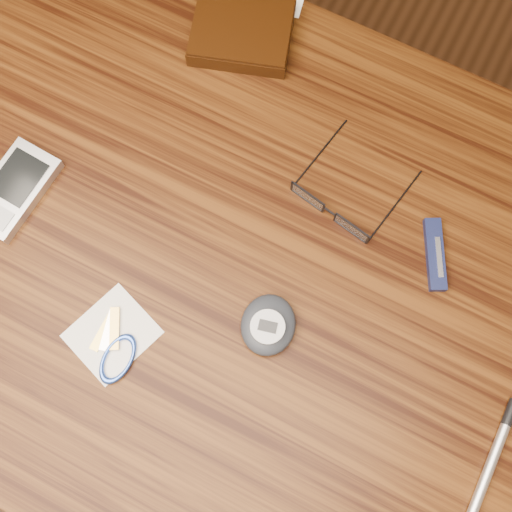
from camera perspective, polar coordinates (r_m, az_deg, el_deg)
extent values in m
plane|color=#472814|center=(1.48, -1.93, -7.39)|extent=(3.80, 3.80, 0.00)
cube|color=#3D1F09|center=(0.76, -3.72, 0.29)|extent=(1.00, 0.70, 0.03)
cylinder|color=#4C2814|center=(1.33, -14.11, 15.64)|extent=(0.05, 0.05, 0.71)
cube|color=black|center=(0.85, -1.26, 19.21)|extent=(0.15, 0.13, 0.02)
cube|color=black|center=(0.84, -1.28, 19.73)|extent=(0.15, 0.13, 0.00)
cube|color=black|center=(0.75, 4.61, 5.25)|extent=(0.05, 0.01, 0.02)
cube|color=silver|center=(0.75, 4.61, 5.25)|extent=(0.04, 0.01, 0.02)
cylinder|color=black|center=(0.79, 5.63, 9.00)|extent=(0.02, 0.11, 0.00)
cube|color=black|center=(0.74, 8.47, 2.45)|extent=(0.05, 0.01, 0.02)
cube|color=silver|center=(0.74, 8.47, 2.45)|extent=(0.04, 0.01, 0.02)
cylinder|color=black|center=(0.77, 12.19, 4.31)|extent=(0.02, 0.11, 0.00)
cube|color=black|center=(0.74, 6.57, 3.95)|extent=(0.02, 0.00, 0.00)
cube|color=#B7B8BC|center=(0.81, -20.75, 5.51)|extent=(0.07, 0.12, 0.02)
cube|color=black|center=(0.80, -20.39, 6.57)|extent=(0.05, 0.06, 0.00)
ellipsoid|color=#1F2229|center=(0.71, 1.10, -6.13)|extent=(0.08, 0.08, 0.02)
cylinder|color=#A8ABAF|center=(0.70, 1.04, -6.31)|extent=(0.04, 0.04, 0.00)
cube|color=black|center=(0.69, 1.04, -6.27)|extent=(0.02, 0.02, 0.00)
cube|color=silver|center=(0.74, -12.67, -6.78)|extent=(0.10, 0.11, 0.00)
torus|color=#2A4EB6|center=(0.73, -12.18, -8.92)|extent=(0.05, 0.05, 0.01)
cube|color=olive|center=(0.74, -13.38, -6.50)|extent=(0.01, 0.05, 0.00)
cube|color=silver|center=(0.74, -12.93, -6.40)|extent=(0.02, 0.05, 0.00)
cube|color=olive|center=(0.73, -12.48, -6.31)|extent=(0.03, 0.05, 0.00)
cube|color=#14153C|center=(0.76, 15.62, 0.13)|extent=(0.06, 0.08, 0.01)
cube|color=silver|center=(0.76, 15.97, -0.09)|extent=(0.03, 0.04, 0.00)
cylinder|color=silver|center=(0.75, 20.28, -16.63)|extent=(0.01, 0.14, 0.01)
cylinder|color=black|center=(0.76, 21.68, -12.82)|extent=(0.01, 0.03, 0.01)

